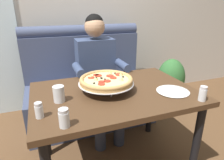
{
  "coord_description": "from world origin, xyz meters",
  "views": [
    {
      "loc": [
        -0.5,
        -1.29,
        1.35
      ],
      "look_at": [
        -0.01,
        0.03,
        0.81
      ],
      "focal_mm": 31.39,
      "sensor_mm": 36.0,
      "label": 1
    }
  ],
  "objects_px": {
    "shaker_parmesan": "(39,111)",
    "shaker_oregano": "(203,95)",
    "booth_bench": "(89,88)",
    "drinking_glass": "(59,95)",
    "diner_main": "(98,70)",
    "dining_table": "(115,102)",
    "potted_plant": "(170,82)",
    "shaker_pepper_flakes": "(64,119)",
    "plate_near_left": "(173,90)",
    "pizza": "(106,80)"
  },
  "relations": [
    {
      "from": "diner_main",
      "to": "pizza",
      "type": "distance_m",
      "value": 0.61
    },
    {
      "from": "dining_table",
      "to": "drinking_glass",
      "type": "distance_m",
      "value": 0.44
    },
    {
      "from": "potted_plant",
      "to": "shaker_parmesan",
      "type": "bearing_deg",
      "value": -150.25
    },
    {
      "from": "shaker_pepper_flakes",
      "to": "plate_near_left",
      "type": "relative_size",
      "value": 0.43
    },
    {
      "from": "drinking_glass",
      "to": "potted_plant",
      "type": "bearing_deg",
      "value": 26.96
    },
    {
      "from": "dining_table",
      "to": "drinking_glass",
      "type": "relative_size",
      "value": 10.99
    },
    {
      "from": "shaker_parmesan",
      "to": "potted_plant",
      "type": "distance_m",
      "value": 1.93
    },
    {
      "from": "shaker_pepper_flakes",
      "to": "plate_near_left",
      "type": "bearing_deg",
      "value": 12.11
    },
    {
      "from": "dining_table",
      "to": "shaker_parmesan",
      "type": "xyz_separation_m",
      "value": [
        -0.55,
        -0.2,
        0.13
      ]
    },
    {
      "from": "dining_table",
      "to": "plate_near_left",
      "type": "distance_m",
      "value": 0.46
    },
    {
      "from": "drinking_glass",
      "to": "booth_bench",
      "type": "bearing_deg",
      "value": 65.4
    },
    {
      "from": "shaker_oregano",
      "to": "plate_near_left",
      "type": "bearing_deg",
      "value": 116.98
    },
    {
      "from": "pizza",
      "to": "shaker_pepper_flakes",
      "type": "relative_size",
      "value": 3.93
    },
    {
      "from": "drinking_glass",
      "to": "diner_main",
      "type": "bearing_deg",
      "value": 54.14
    },
    {
      "from": "diner_main",
      "to": "shaker_parmesan",
      "type": "relative_size",
      "value": 13.18
    },
    {
      "from": "dining_table",
      "to": "potted_plant",
      "type": "height_order",
      "value": "dining_table"
    },
    {
      "from": "booth_bench",
      "to": "shaker_oregano",
      "type": "xyz_separation_m",
      "value": [
        0.51,
        -1.24,
        0.38
      ]
    },
    {
      "from": "shaker_oregano",
      "to": "booth_bench",
      "type": "bearing_deg",
      "value": 112.38
    },
    {
      "from": "shaker_oregano",
      "to": "potted_plant",
      "type": "bearing_deg",
      "value": 62.11
    },
    {
      "from": "booth_bench",
      "to": "potted_plant",
      "type": "bearing_deg",
      "value": -7.58
    },
    {
      "from": "booth_bench",
      "to": "pizza",
      "type": "height_order",
      "value": "booth_bench"
    },
    {
      "from": "shaker_pepper_flakes",
      "to": "diner_main",
      "type": "bearing_deg",
      "value": 63.76
    },
    {
      "from": "shaker_oregano",
      "to": "plate_near_left",
      "type": "distance_m",
      "value": 0.22
    },
    {
      "from": "plate_near_left",
      "to": "potted_plant",
      "type": "distance_m",
      "value": 1.19
    },
    {
      "from": "booth_bench",
      "to": "plate_near_left",
      "type": "relative_size",
      "value": 5.83
    },
    {
      "from": "booth_bench",
      "to": "shaker_oregano",
      "type": "height_order",
      "value": "booth_bench"
    },
    {
      "from": "dining_table",
      "to": "shaker_oregano",
      "type": "distance_m",
      "value": 0.64
    },
    {
      "from": "booth_bench",
      "to": "potted_plant",
      "type": "xyz_separation_m",
      "value": [
        1.09,
        -0.15,
        -0.01
      ]
    },
    {
      "from": "pizza",
      "to": "drinking_glass",
      "type": "bearing_deg",
      "value": -170.73
    },
    {
      "from": "plate_near_left",
      "to": "booth_bench",
      "type": "bearing_deg",
      "value": 111.5
    },
    {
      "from": "dining_table",
      "to": "drinking_glass",
      "type": "height_order",
      "value": "drinking_glass"
    },
    {
      "from": "shaker_parmesan",
      "to": "shaker_oregano",
      "type": "xyz_separation_m",
      "value": [
        1.06,
        -0.16,
        0.0
      ]
    },
    {
      "from": "shaker_parmesan",
      "to": "drinking_glass",
      "type": "relative_size",
      "value": 0.86
    },
    {
      "from": "diner_main",
      "to": "drinking_glass",
      "type": "relative_size",
      "value": 11.31
    },
    {
      "from": "dining_table",
      "to": "potted_plant",
      "type": "relative_size",
      "value": 1.77
    },
    {
      "from": "pizza",
      "to": "shaker_pepper_flakes",
      "type": "height_order",
      "value": "pizza"
    },
    {
      "from": "plate_near_left",
      "to": "shaker_oregano",
      "type": "bearing_deg",
      "value": -63.02
    },
    {
      "from": "diner_main",
      "to": "potted_plant",
      "type": "distance_m",
      "value": 1.1
    },
    {
      "from": "plate_near_left",
      "to": "pizza",
      "type": "bearing_deg",
      "value": 157.56
    },
    {
      "from": "shaker_parmesan",
      "to": "shaker_oregano",
      "type": "distance_m",
      "value": 1.08
    },
    {
      "from": "diner_main",
      "to": "drinking_glass",
      "type": "height_order",
      "value": "diner_main"
    },
    {
      "from": "booth_bench",
      "to": "pizza",
      "type": "bearing_deg",
      "value": -93.88
    },
    {
      "from": "shaker_pepper_flakes",
      "to": "shaker_oregano",
      "type": "bearing_deg",
      "value": -0.81
    },
    {
      "from": "dining_table",
      "to": "drinking_glass",
      "type": "xyz_separation_m",
      "value": [
        -0.42,
        -0.03,
        0.14
      ]
    },
    {
      "from": "drinking_glass",
      "to": "potted_plant",
      "type": "distance_m",
      "value": 1.74
    },
    {
      "from": "booth_bench",
      "to": "diner_main",
      "type": "bearing_deg",
      "value": -79.38
    },
    {
      "from": "shaker_oregano",
      "to": "shaker_pepper_flakes",
      "type": "height_order",
      "value": "shaker_pepper_flakes"
    },
    {
      "from": "dining_table",
      "to": "shaker_parmesan",
      "type": "distance_m",
      "value": 0.6
    },
    {
      "from": "booth_bench",
      "to": "drinking_glass",
      "type": "distance_m",
      "value": 1.08
    },
    {
      "from": "shaker_oregano",
      "to": "shaker_pepper_flakes",
      "type": "distance_m",
      "value": 0.94
    }
  ]
}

